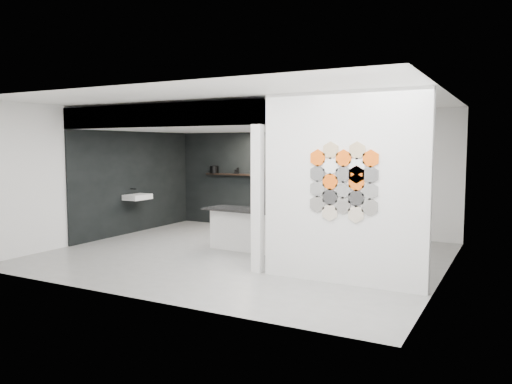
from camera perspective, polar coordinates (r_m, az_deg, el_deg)
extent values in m
cube|color=slate|center=(9.34, -1.42, -7.19)|extent=(7.00, 6.00, 0.01)
cube|color=silver|center=(7.33, 9.94, 0.40)|extent=(2.45, 0.15, 2.80)
cube|color=black|center=(12.38, 0.08, 1.40)|extent=(4.40, 0.04, 2.35)
cube|color=black|center=(12.00, -13.61, 1.13)|extent=(0.04, 4.00, 2.35)
cube|color=silver|center=(10.67, -4.93, 8.15)|extent=(4.40, 4.00, 0.40)
cube|color=silver|center=(7.90, 0.18, -0.81)|extent=(0.16, 0.16, 2.35)
cube|color=silver|center=(9.12, -11.58, 8.55)|extent=(4.40, 0.16, 0.40)
cube|color=silver|center=(11.73, -13.38, -0.55)|extent=(0.40, 0.60, 0.12)
cube|color=black|center=(12.24, 0.27, 1.94)|extent=(3.00, 0.15, 0.04)
cube|color=silver|center=(9.72, -1.21, -4.35)|extent=(1.38, 0.59, 0.77)
cube|color=black|center=(9.61, -1.45, -2.03)|extent=(1.57, 0.78, 0.04)
cube|color=black|center=(9.58, 0.05, -1.98)|extent=(0.43, 0.37, 0.01)
cylinder|color=black|center=(9.71, 0.62, -0.77)|extent=(0.02, 0.02, 0.36)
torus|color=black|center=(9.65, 0.45, 0.27)|extent=(0.03, 0.13, 0.13)
cylinder|color=black|center=(12.88, -4.81, 2.59)|extent=(0.23, 0.23, 0.18)
ellipsoid|color=black|center=(11.84, 4.12, 2.24)|extent=(0.21, 0.21, 0.14)
cylinder|color=gray|center=(11.67, 6.06, 2.06)|extent=(0.14, 0.14, 0.09)
cylinder|color=gray|center=(11.66, 6.15, 2.17)|extent=(0.12, 0.12, 0.13)
cylinder|color=black|center=(12.51, -2.10, 2.45)|extent=(0.07, 0.07, 0.15)
cylinder|color=black|center=(12.54, -2.31, 2.33)|extent=(0.10, 0.10, 0.10)
cylinder|color=#66635E|center=(7.39, 7.01, -1.37)|extent=(0.26, 0.02, 0.26)
cylinder|color=silver|center=(7.37, 7.03, 0.37)|extent=(0.26, 0.02, 0.26)
cylinder|color=black|center=(7.36, 7.05, 2.12)|extent=(0.26, 0.02, 0.26)
cylinder|color=#F2590C|center=(7.35, 7.07, 3.87)|extent=(0.26, 0.02, 0.26)
cylinder|color=beige|center=(7.34, 8.43, -2.32)|extent=(0.26, 0.02, 0.26)
cylinder|color=#2D2D2D|center=(7.31, 8.45, -0.57)|extent=(0.26, 0.02, 0.26)
cylinder|color=#F2590C|center=(7.30, 8.47, 1.19)|extent=(0.26, 0.02, 0.26)
cylinder|color=white|center=(7.28, 8.50, 2.96)|extent=(0.26, 0.02, 0.26)
cylinder|color=tan|center=(7.28, 8.52, 4.73)|extent=(0.26, 0.02, 0.26)
cylinder|color=#66635E|center=(7.26, 9.89, -1.53)|extent=(0.26, 0.02, 0.26)
cylinder|color=silver|center=(7.24, 9.92, 0.24)|extent=(0.26, 0.02, 0.26)
cylinder|color=black|center=(7.23, 9.94, 2.02)|extent=(0.26, 0.02, 0.26)
cylinder|color=#F2590C|center=(7.22, 9.97, 3.81)|extent=(0.26, 0.02, 0.26)
cylinder|color=beige|center=(7.22, 11.35, -2.49)|extent=(0.26, 0.02, 0.26)
cylinder|color=#2D2D2D|center=(7.19, 11.38, -0.72)|extent=(0.26, 0.02, 0.26)
cylinder|color=#F2590C|center=(7.17, 11.41, 1.07)|extent=(0.26, 0.02, 0.26)
cylinder|color=white|center=(7.16, 11.44, 2.87)|extent=(0.26, 0.02, 0.26)
cylinder|color=tan|center=(7.16, 11.48, 4.67)|extent=(0.26, 0.02, 0.26)
cylinder|color=#66635E|center=(7.15, 12.86, -1.69)|extent=(0.26, 0.02, 0.26)
cylinder|color=silver|center=(7.13, 12.90, 0.11)|extent=(0.26, 0.02, 0.26)
cylinder|color=black|center=(7.11, 12.93, 1.92)|extent=(0.26, 0.02, 0.26)
cylinder|color=#F2590C|center=(7.11, 12.97, 3.73)|extent=(0.26, 0.02, 0.26)
cylinder|color=#F2590C|center=(7.17, 11.43, 1.97)|extent=(0.26, 0.02, 0.26)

